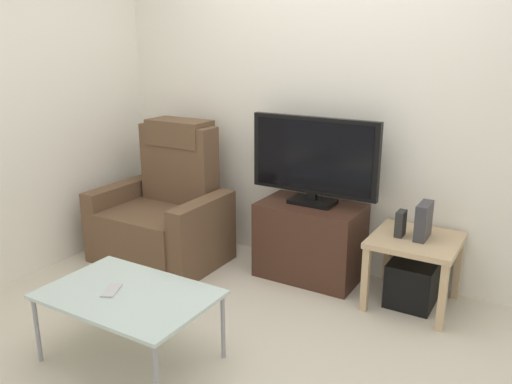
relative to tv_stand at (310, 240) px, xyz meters
The scene contains 12 objects.
ground_plane 0.89m from the tv_stand, 86.95° to the right, with size 6.40×6.40×0.00m, color beige.
wall_back 1.06m from the tv_stand, 80.90° to the left, with size 6.40×0.06×2.60m, color silver.
wall_side 2.26m from the tv_stand, 155.19° to the right, with size 0.06×4.48×2.60m, color silver.
tv_stand is the anchor object (origin of this frame).
television 0.61m from the tv_stand, 90.00° to the left, with size 0.94×0.20×0.62m.
recliner_armchair 1.17m from the tv_stand, 166.96° to the right, with size 0.98×0.78×1.08m.
side_table 0.77m from the tv_stand, ahead, with size 0.54×0.54×0.47m.
subwoofer_box 0.77m from the tv_stand, ahead, with size 0.30×0.30×0.30m, color black.
book_upright 0.72m from the tv_stand, ahead, with size 0.05×0.10×0.17m, color #262626.
game_console 0.85m from the tv_stand, ahead, with size 0.07×0.20×0.23m, color #333338.
coffee_table 1.50m from the tv_stand, 104.92° to the right, with size 0.90×0.60×0.40m.
cell_phone 1.56m from the tv_stand, 107.75° to the right, with size 0.07×0.15×0.01m, color #B7B7BC.
Camera 1 is at (1.42, -2.38, 1.69)m, focal length 36.41 mm.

